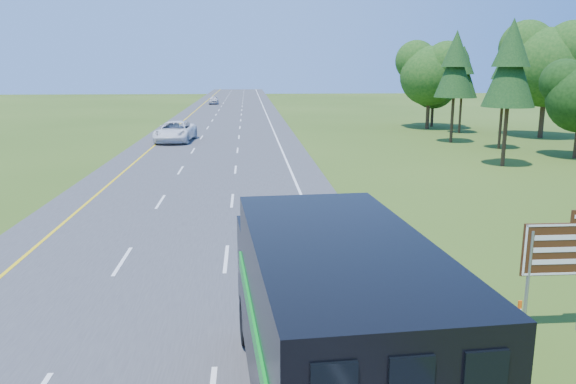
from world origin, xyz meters
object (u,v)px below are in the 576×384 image
object	(u,v)px
white_suv	(175,131)
exit_sign	(560,254)
horse_truck	(328,326)
far_car	(214,100)

from	to	relation	value
white_suv	exit_sign	size ratio (longest dim) A/B	2.04
exit_sign	white_suv	bearing A→B (deg)	110.17
white_suv	exit_sign	xyz separation A→B (m)	(14.50, -39.36, 1.16)
horse_truck	far_car	size ratio (longest dim) A/B	2.15
white_suv	horse_truck	bearing A→B (deg)	-74.68
horse_truck	exit_sign	bearing A→B (deg)	25.66
far_car	exit_sign	size ratio (longest dim) A/B	1.31
white_suv	exit_sign	distance (m)	41.96
far_car	exit_sign	distance (m)	94.44
white_suv	exit_sign	bearing A→B (deg)	-65.05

